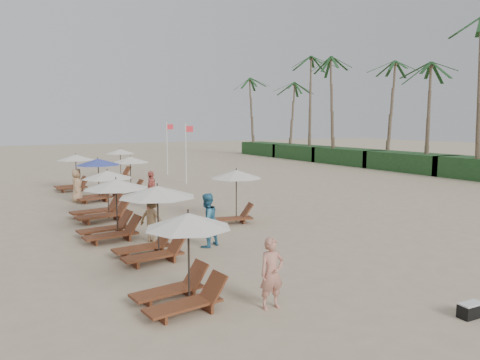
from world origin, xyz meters
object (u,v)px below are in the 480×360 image
inland_station_0 (234,188)px  beachgoer_far_b (77,185)px  beachgoer_mid_a (207,220)px  duffel_bag (471,310)px  beachgoer_near (272,273)px  lounger_station_2 (111,207)px  lounger_station_3 (101,197)px  lounger_station_5 (73,171)px  flag_pole_near (186,150)px  inland_station_2 (118,161)px  inland_station_1 (128,171)px  lounger_station_1 (152,219)px  beachgoer_mid_b (152,219)px  lounger_station_4 (95,177)px  lounger_station_0 (181,260)px  beachgoer_far_a (151,190)px

inland_station_0 → beachgoer_far_b: (-4.87, 8.55, -0.56)m
beachgoer_mid_a → duffel_bag: beachgoer_mid_a is taller
beachgoer_near → lounger_station_2: bearing=104.8°
lounger_station_3 → beachgoer_far_b: lounger_station_3 is taller
lounger_station_2 → lounger_station_5: lounger_station_5 is taller
beachgoer_near → flag_pole_near: flag_pole_near is taller
inland_station_2 → inland_station_1: bearing=-100.9°
lounger_station_2 → inland_station_0: (5.21, 0.06, 0.31)m
lounger_station_1 → beachgoer_mid_b: (0.67, 1.95, -0.41)m
beachgoer_mid_a → inland_station_0: bearing=-153.4°
lounger_station_3 → beachgoer_near: (1.11, -11.74, -0.15)m
duffel_bag → lounger_station_3: bearing=107.9°
lounger_station_4 → inland_station_2: bearing=68.2°
lounger_station_3 → beachgoer_far_b: (-0.12, 5.08, -0.08)m
lounger_station_3 → beachgoer_mid_b: bearing=-81.7°
beachgoer_mid_b → beachgoer_far_b: 9.85m
beachgoer_mid_a → beachgoer_far_b: beachgoer_mid_a is taller
lounger_station_2 → lounger_station_3: size_ratio=0.96×
inland_station_0 → duffel_bag: size_ratio=4.34×
lounger_station_0 → lounger_station_2: size_ratio=0.90×
inland_station_1 → inland_station_2: bearing=79.1°
lounger_station_5 → beachgoer_far_a: size_ratio=1.33×
beachgoer_mid_b → lounger_station_2: bearing=8.1°
lounger_station_3 → lounger_station_0: bearing=-93.5°
lounger_station_3 → beachgoer_far_a: 3.00m
inland_station_0 → beachgoer_mid_b: inland_station_0 is taller
beachgoer_near → beachgoer_mid_b: 7.01m
beachgoer_near → flag_pole_near: size_ratio=0.40×
inland_station_2 → flag_pole_near: bearing=-59.8°
inland_station_1 → beachgoer_near: size_ratio=1.60×
inland_station_0 → lounger_station_0: bearing=-127.1°
beachgoer_near → beachgoer_mid_a: beachgoer_mid_a is taller
lounger_station_0 → beachgoer_near: 2.11m
lounger_station_1 → lounger_station_2: 3.20m
lounger_station_4 → lounger_station_5: (-0.35, 4.68, -0.08)m
lounger_station_2 → lounger_station_4: bearing=81.3°
lounger_station_2 → beachgoer_far_b: bearing=87.7°
beachgoer_mid_a → flag_pole_near: (5.64, 14.88, 1.41)m
lounger_station_1 → beachgoer_mid_a: (2.06, 0.37, -0.32)m
beachgoer_mid_a → flag_pole_near: bearing=-131.0°
inland_station_1 → beachgoer_mid_a: (-0.89, -12.47, -0.47)m
beachgoer_mid_a → beachgoer_mid_b: 2.10m
lounger_station_4 → beachgoer_mid_a: (1.25, -11.21, -0.39)m
duffel_bag → flag_pole_near: bearing=82.3°
beachgoer_far_a → flag_pole_near: bearing=177.0°
lounger_station_2 → duffel_bag: size_ratio=4.39×
beachgoer_mid_a → beachgoer_far_a: (0.64, 7.58, 0.01)m
beachgoer_mid_a → beachgoer_far_a: bearing=-115.0°
inland_station_1 → lounger_station_5: bearing=126.0°
lounger_station_3 → beachgoer_far_a: (2.72, 1.27, -0.04)m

